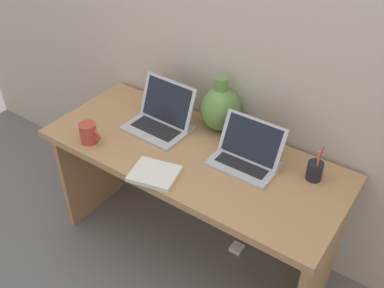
# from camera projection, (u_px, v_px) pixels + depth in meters

# --- Properties ---
(ground_plane) EXTENTS (6.00, 6.00, 0.00)m
(ground_plane) POSITION_uv_depth(u_px,v_px,m) (192.00, 250.00, 2.60)
(ground_plane) COLOR slate
(back_wall) EXTENTS (4.40, 0.04, 2.40)m
(back_wall) POSITION_uv_depth(u_px,v_px,m) (234.00, 38.00, 2.11)
(back_wall) COLOR #BCAD99
(back_wall) RESTS_ON ground
(desk) EXTENTS (1.53, 0.63, 0.73)m
(desk) POSITION_uv_depth(u_px,v_px,m) (192.00, 176.00, 2.25)
(desk) COLOR #AD7F51
(desk) RESTS_ON ground
(laptop_left) EXTENTS (0.33, 0.26, 0.24)m
(laptop_left) POSITION_uv_depth(u_px,v_px,m) (162.00, 116.00, 2.30)
(laptop_left) COLOR #B2B2B7
(laptop_left) RESTS_ON desk
(laptop_right) EXTENTS (0.31, 0.22, 0.21)m
(laptop_right) POSITION_uv_depth(u_px,v_px,m) (248.00, 153.00, 2.06)
(laptop_right) COLOR #B2B2B7
(laptop_right) RESTS_ON desk
(green_vase) EXTENTS (0.21, 0.21, 0.30)m
(green_vase) POSITION_uv_depth(u_px,v_px,m) (221.00, 108.00, 2.25)
(green_vase) COLOR #5B843D
(green_vase) RESTS_ON desk
(notebook_stack) EXTENTS (0.25, 0.22, 0.02)m
(notebook_stack) POSITION_uv_depth(u_px,v_px,m) (155.00, 174.00, 2.01)
(notebook_stack) COLOR silver
(notebook_stack) RESTS_ON desk
(coffee_mug) EXTENTS (0.13, 0.09, 0.10)m
(coffee_mug) POSITION_uv_depth(u_px,v_px,m) (89.00, 133.00, 2.20)
(coffee_mug) COLOR #B23D33
(coffee_mug) RESTS_ON desk
(pen_cup) EXTENTS (0.07, 0.07, 0.18)m
(pen_cup) POSITION_uv_depth(u_px,v_px,m) (315.00, 170.00, 1.97)
(pen_cup) COLOR black
(pen_cup) RESTS_ON desk
(power_brick) EXTENTS (0.07, 0.07, 0.03)m
(power_brick) POSITION_uv_depth(u_px,v_px,m) (237.00, 248.00, 2.59)
(power_brick) COLOR white
(power_brick) RESTS_ON ground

